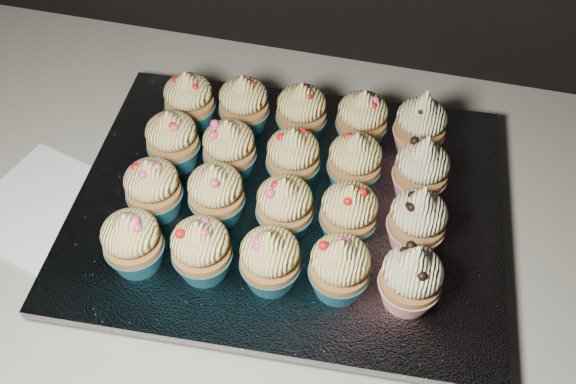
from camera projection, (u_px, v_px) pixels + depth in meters
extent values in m
cube|color=black|center=(341.00, 384.00, 1.13)|extent=(2.40, 0.60, 0.86)
cube|color=beige|center=(365.00, 233.00, 0.78)|extent=(2.44, 0.64, 0.04)
cube|color=white|center=(45.00, 208.00, 0.78)|extent=(0.19, 0.19, 0.00)
cube|color=black|center=(288.00, 213.00, 0.76)|extent=(0.48, 0.38, 0.02)
cube|color=silver|center=(288.00, 204.00, 0.75)|extent=(0.52, 0.42, 0.01)
cone|color=#196276|center=(137.00, 254.00, 0.68)|extent=(0.06, 0.06, 0.03)
ellipsoid|color=#EED578|center=(130.00, 233.00, 0.65)|extent=(0.06, 0.06, 0.04)
cone|color=#EED578|center=(125.00, 219.00, 0.63)|extent=(0.03, 0.03, 0.02)
cone|color=#196276|center=(204.00, 261.00, 0.67)|extent=(0.06, 0.06, 0.03)
ellipsoid|color=#EED578|center=(200.00, 241.00, 0.65)|extent=(0.06, 0.06, 0.04)
cone|color=#EED578|center=(197.00, 227.00, 0.63)|extent=(0.03, 0.03, 0.02)
cone|color=#196276|center=(271.00, 272.00, 0.67)|extent=(0.06, 0.06, 0.03)
ellipsoid|color=#EED578|center=(270.00, 251.00, 0.64)|extent=(0.06, 0.06, 0.04)
cone|color=#EED578|center=(269.00, 237.00, 0.62)|extent=(0.03, 0.03, 0.02)
cone|color=#196276|center=(338.00, 280.00, 0.66)|extent=(0.06, 0.06, 0.03)
ellipsoid|color=#EED578|center=(341.00, 259.00, 0.63)|extent=(0.06, 0.06, 0.04)
cone|color=#EED578|center=(342.00, 246.00, 0.61)|extent=(0.03, 0.03, 0.02)
cone|color=red|center=(407.00, 291.00, 0.65)|extent=(0.06, 0.06, 0.03)
ellipsoid|color=beige|center=(413.00, 271.00, 0.62)|extent=(0.06, 0.06, 0.04)
cone|color=beige|center=(417.00, 254.00, 0.60)|extent=(0.03, 0.03, 0.03)
cone|color=#196276|center=(156.00, 202.00, 0.73)|extent=(0.06, 0.06, 0.03)
ellipsoid|color=#EED578|center=(151.00, 180.00, 0.70)|extent=(0.06, 0.06, 0.04)
cone|color=#EED578|center=(147.00, 166.00, 0.68)|extent=(0.03, 0.03, 0.02)
cone|color=#196276|center=(218.00, 207.00, 0.72)|extent=(0.06, 0.06, 0.03)
ellipsoid|color=#EED578|center=(215.00, 185.00, 0.69)|extent=(0.06, 0.06, 0.04)
cone|color=#EED578|center=(213.00, 171.00, 0.67)|extent=(0.03, 0.03, 0.02)
cone|color=#196276|center=(285.00, 219.00, 0.71)|extent=(0.06, 0.06, 0.03)
ellipsoid|color=#EED578|center=(285.00, 198.00, 0.68)|extent=(0.06, 0.06, 0.04)
cone|color=#EED578|center=(284.00, 184.00, 0.66)|extent=(0.03, 0.03, 0.02)
cone|color=#196276|center=(347.00, 226.00, 0.70)|extent=(0.06, 0.06, 0.03)
ellipsoid|color=#EED578|center=(350.00, 204.00, 0.68)|extent=(0.06, 0.06, 0.04)
cone|color=#EED578|center=(352.00, 190.00, 0.66)|extent=(0.03, 0.03, 0.02)
cone|color=red|center=(414.00, 234.00, 0.70)|extent=(0.06, 0.06, 0.03)
ellipsoid|color=beige|center=(419.00, 212.00, 0.67)|extent=(0.06, 0.06, 0.04)
cone|color=beige|center=(424.00, 195.00, 0.65)|extent=(0.03, 0.03, 0.03)
cone|color=#196276|center=(175.00, 154.00, 0.77)|extent=(0.06, 0.06, 0.03)
ellipsoid|color=#EED578|center=(171.00, 131.00, 0.74)|extent=(0.06, 0.06, 0.04)
cone|color=#EED578|center=(168.00, 117.00, 0.73)|extent=(0.03, 0.03, 0.02)
cone|color=#196276|center=(231.00, 162.00, 0.76)|extent=(0.06, 0.06, 0.03)
ellipsoid|color=#EED578|center=(228.00, 140.00, 0.74)|extent=(0.06, 0.06, 0.04)
cone|color=#EED578|center=(227.00, 126.00, 0.72)|extent=(0.03, 0.03, 0.02)
cone|color=#196276|center=(293.00, 171.00, 0.76)|extent=(0.06, 0.06, 0.03)
ellipsoid|color=#EED578|center=(293.00, 149.00, 0.73)|extent=(0.06, 0.06, 0.04)
cone|color=#EED578|center=(293.00, 134.00, 0.71)|extent=(0.03, 0.03, 0.02)
cone|color=#196276|center=(353.00, 176.00, 0.75)|extent=(0.06, 0.06, 0.03)
ellipsoid|color=#EED578|center=(356.00, 153.00, 0.72)|extent=(0.06, 0.06, 0.04)
cone|color=#EED578|center=(357.00, 139.00, 0.70)|extent=(0.03, 0.03, 0.02)
cone|color=red|center=(418.00, 184.00, 0.74)|extent=(0.06, 0.06, 0.03)
ellipsoid|color=beige|center=(423.00, 162.00, 0.71)|extent=(0.06, 0.06, 0.04)
cone|color=beige|center=(427.00, 145.00, 0.69)|extent=(0.03, 0.03, 0.03)
cone|color=#196276|center=(191.00, 114.00, 0.82)|extent=(0.06, 0.06, 0.03)
ellipsoid|color=#EED578|center=(188.00, 92.00, 0.79)|extent=(0.06, 0.06, 0.04)
cone|color=#EED578|center=(186.00, 77.00, 0.77)|extent=(0.03, 0.03, 0.02)
cone|color=#196276|center=(245.00, 118.00, 0.81)|extent=(0.06, 0.06, 0.03)
ellipsoid|color=#EED578|center=(243.00, 96.00, 0.78)|extent=(0.06, 0.06, 0.04)
cone|color=#EED578|center=(242.00, 81.00, 0.77)|extent=(0.03, 0.03, 0.02)
cone|color=#196276|center=(301.00, 126.00, 0.80)|extent=(0.06, 0.06, 0.03)
ellipsoid|color=#EED578|center=(302.00, 103.00, 0.78)|extent=(0.06, 0.06, 0.04)
cone|color=#EED578|center=(302.00, 89.00, 0.76)|extent=(0.03, 0.03, 0.02)
cone|color=#196276|center=(360.00, 133.00, 0.80)|extent=(0.06, 0.06, 0.03)
ellipsoid|color=#EED578|center=(363.00, 110.00, 0.77)|extent=(0.06, 0.06, 0.04)
cone|color=#EED578|center=(365.00, 96.00, 0.75)|extent=(0.03, 0.03, 0.02)
cone|color=red|center=(417.00, 140.00, 0.79)|extent=(0.06, 0.06, 0.03)
ellipsoid|color=beige|center=(422.00, 117.00, 0.76)|extent=(0.06, 0.06, 0.04)
cone|color=beige|center=(426.00, 100.00, 0.74)|extent=(0.03, 0.03, 0.03)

